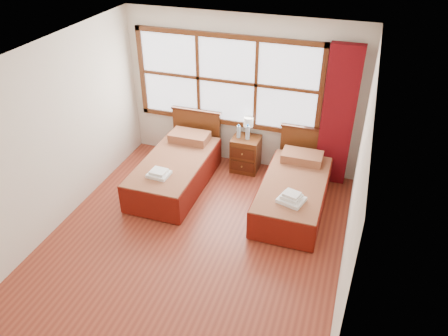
% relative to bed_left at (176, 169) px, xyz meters
% --- Properties ---
extents(floor, '(4.50, 4.50, 0.00)m').
position_rel_bed_left_xyz_m(floor, '(0.79, -1.20, -0.29)').
color(floor, brown).
rests_on(floor, ground).
extents(ceiling, '(4.50, 4.50, 0.00)m').
position_rel_bed_left_xyz_m(ceiling, '(0.79, -1.20, 2.31)').
color(ceiling, white).
rests_on(ceiling, wall_back).
extents(wall_back, '(4.00, 0.00, 4.00)m').
position_rel_bed_left_xyz_m(wall_back, '(0.79, 1.05, 1.01)').
color(wall_back, silver).
rests_on(wall_back, floor).
extents(wall_left, '(0.00, 4.50, 4.50)m').
position_rel_bed_left_xyz_m(wall_left, '(-1.21, -1.20, 1.01)').
color(wall_left, silver).
rests_on(wall_left, floor).
extents(wall_right, '(0.00, 4.50, 4.50)m').
position_rel_bed_left_xyz_m(wall_right, '(2.79, -1.20, 1.01)').
color(wall_right, silver).
rests_on(wall_right, floor).
extents(window, '(3.16, 0.06, 1.56)m').
position_rel_bed_left_xyz_m(window, '(0.54, 1.01, 1.21)').
color(window, white).
rests_on(window, wall_back).
extents(curtain, '(0.50, 0.16, 2.30)m').
position_rel_bed_left_xyz_m(curtain, '(2.39, 0.91, 0.88)').
color(curtain, '#670A0F').
rests_on(curtain, wall_back).
extents(bed_left, '(0.97, 1.99, 0.94)m').
position_rel_bed_left_xyz_m(bed_left, '(0.00, 0.00, 0.00)').
color(bed_left, '#411C0D').
rests_on(bed_left, floor).
extents(bed_right, '(0.94, 1.96, 0.91)m').
position_rel_bed_left_xyz_m(bed_right, '(1.94, 0.00, -0.01)').
color(bed_right, '#411C0D').
rests_on(bed_right, floor).
extents(nightstand, '(0.46, 0.46, 0.62)m').
position_rel_bed_left_xyz_m(nightstand, '(0.95, 0.80, 0.02)').
color(nightstand, '#582C13').
rests_on(nightstand, floor).
extents(towels_left, '(0.33, 0.29, 0.09)m').
position_rel_bed_left_xyz_m(towels_left, '(-0.03, -0.55, 0.25)').
color(towels_left, white).
rests_on(towels_left, bed_left).
extents(towels_right, '(0.41, 0.38, 0.14)m').
position_rel_bed_left_xyz_m(towels_right, '(1.99, -0.55, 0.25)').
color(towels_right, white).
rests_on(towels_right, bed_right).
extents(lamp, '(0.17, 0.17, 0.32)m').
position_rel_bed_left_xyz_m(lamp, '(0.95, 0.94, 0.55)').
color(lamp, gold).
rests_on(lamp, nightstand).
extents(bottle_near, '(0.06, 0.06, 0.24)m').
position_rel_bed_left_xyz_m(bottle_near, '(0.82, 0.79, 0.44)').
color(bottle_near, '#A1BCCF').
rests_on(bottle_near, nightstand).
extents(bottle_far, '(0.07, 0.07, 0.27)m').
position_rel_bed_left_xyz_m(bottle_far, '(0.98, 0.78, 0.45)').
color(bottle_far, '#A1BCCF').
rests_on(bottle_far, nightstand).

